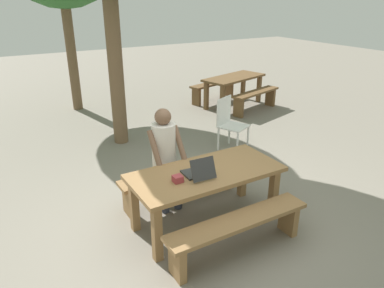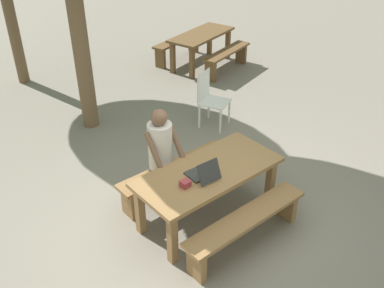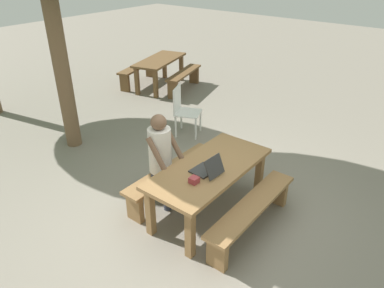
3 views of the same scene
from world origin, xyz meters
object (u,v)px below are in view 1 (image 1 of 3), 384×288
Objects in this scene: plastic_chair at (230,122)px; picnic_table_mid at (234,82)px; small_pouch at (178,179)px; picnic_table_front at (206,179)px; person_seated at (165,152)px; laptop at (199,171)px.

plastic_chair is 0.52× the size of picnic_table_mid.
picnic_table_front is at bearing 9.29° from small_pouch.
picnic_table_front is 17.32× the size of small_pouch.
person_seated is at bearing -171.83° from plastic_chair.
picnic_table_mid is at bearing 49.89° from picnic_table_front.
plastic_chair is at bearing 31.95° from person_seated.
picnic_table_front is 1.91× the size of plastic_chair.
laptop is 0.28× the size of person_seated.
picnic_table_mid is at bearing 43.17° from person_seated.
picnic_table_front is 0.23m from laptop.
small_pouch is at bearing 2.35° from laptop.
laptop is at bearing -0.79° from small_pouch.
person_seated is 4.76m from picnic_table_mid.
small_pouch is 0.08× the size of person_seated.
small_pouch is (-0.40, -0.07, 0.14)m from picnic_table_front.
laptop is 0.68m from person_seated.
laptop is 0.39× the size of plastic_chair.
plastic_chair is at bearing -143.04° from picnic_table_mid.
picnic_table_mid is (3.47, 3.26, -0.16)m from person_seated.
plastic_chair is at bearing -130.73° from laptop.
laptop is at bearing -157.64° from plastic_chair.
small_pouch is 0.11× the size of plastic_chair.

